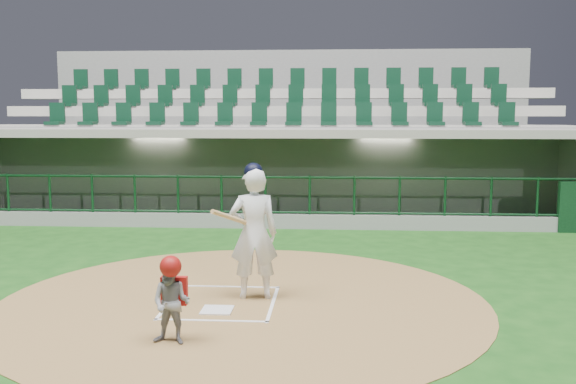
{
  "coord_description": "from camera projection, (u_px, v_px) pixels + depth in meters",
  "views": [
    {
      "loc": [
        1.59,
        -9.34,
        2.75
      ],
      "look_at": [
        0.78,
        2.6,
        1.3
      ],
      "focal_mm": 40.0,
      "sensor_mm": 36.0,
      "label": 1
    }
  ],
  "objects": [
    {
      "name": "batter_box_chalk",
      "position": [
        222.0,
        302.0,
        9.39
      ],
      "size": [
        1.55,
        1.8,
        0.01
      ],
      "color": "white",
      "rests_on": "ground"
    },
    {
      "name": "catcher",
      "position": [
        171.0,
        299.0,
        7.66
      ],
      "size": [
        0.53,
        0.44,
        1.08
      ],
      "color": "gray",
      "rests_on": "dirt_circle"
    },
    {
      "name": "seating_deck",
      "position": [
        281.0,
        157.0,
        20.32
      ],
      "size": [
        17.0,
        6.72,
        5.15
      ],
      "color": "slate",
      "rests_on": "ground"
    },
    {
      "name": "dugout_structure",
      "position": [
        277.0,
        181.0,
        17.32
      ],
      "size": [
        16.4,
        3.7,
        3.0
      ],
      "color": "gray",
      "rests_on": "ground"
    },
    {
      "name": "batter",
      "position": [
        254.0,
        232.0,
        9.52
      ],
      "size": [
        0.93,
        0.93,
        2.04
      ],
      "color": "white",
      "rests_on": "dirt_circle"
    },
    {
      "name": "dirt_circle",
      "position": [
        243.0,
        301.0,
        9.47
      ],
      "size": [
        7.2,
        7.2,
        0.01
      ],
      "primitive_type": "cylinder",
      "color": "brown",
      "rests_on": "ground"
    },
    {
      "name": "home_plate",
      "position": [
        217.0,
        310.0,
        8.99
      ],
      "size": [
        0.43,
        0.43,
        0.02
      ],
      "primitive_type": "cube",
      "color": "white",
      "rests_on": "dirt_circle"
    },
    {
      "name": "ground",
      "position": [
        225.0,
        297.0,
        9.69
      ],
      "size": [
        120.0,
        120.0,
        0.0
      ],
      "primitive_type": "plane",
      "color": "#164413",
      "rests_on": "ground"
    }
  ]
}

